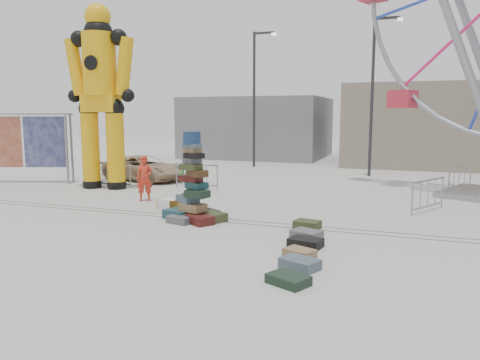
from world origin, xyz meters
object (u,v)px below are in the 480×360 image
(steamer_trunk, at_px, (169,205))
(suitcase_tower, at_px, (194,196))
(crash_test_dummy, at_px, (101,90))
(banner_scaffold, at_px, (22,131))
(barricade_dummy_a, at_px, (102,175))
(barricade_wheel_front, at_px, (428,195))
(pedestrian_black, at_px, (191,174))
(barricade_wheel_back, at_px, (459,178))
(parked_suv, at_px, (144,168))
(lamp_post_right, at_px, (374,88))
(pedestrian_green, at_px, (189,173))
(barricade_dummy_b, at_px, (114,174))
(lamp_post_left, at_px, (256,92))
(pedestrian_red, at_px, (145,179))
(barricade_dummy_c, at_px, (196,176))

(steamer_trunk, bearing_deg, suitcase_tower, -8.14)
(crash_test_dummy, xyz_separation_m, banner_scaffold, (-4.41, 0.01, -1.76))
(barricade_dummy_a, relative_size, barricade_wheel_front, 1.00)
(barricade_wheel_front, relative_size, pedestrian_black, 1.21)
(pedestrian_black, bearing_deg, barricade_wheel_back, -143.34)
(barricade_wheel_back, distance_m, parked_suv, 14.16)
(pedestrian_black, bearing_deg, parked_suv, -22.92)
(suitcase_tower, xyz_separation_m, steamer_trunk, (-1.41, 1.03, -0.55))
(lamp_post_right, relative_size, pedestrian_black, 4.83)
(pedestrian_green, bearing_deg, barricade_dummy_b, -156.23)
(barricade_dummy_a, distance_m, barricade_wheel_front, 13.33)
(barricade_wheel_back, distance_m, pedestrian_black, 11.10)
(lamp_post_left, height_order, pedestrian_red, lamp_post_left)
(lamp_post_right, height_order, lamp_post_left, same)
(steamer_trunk, relative_size, barricade_wheel_back, 0.42)
(banner_scaffold, relative_size, barricade_wheel_back, 2.23)
(steamer_trunk, relative_size, pedestrian_green, 0.45)
(lamp_post_right, height_order, barricade_dummy_c, lamp_post_right)
(lamp_post_right, distance_m, parked_suv, 12.23)
(suitcase_tower, xyz_separation_m, crash_test_dummy, (-6.34, 4.26, 3.45))
(crash_test_dummy, distance_m, steamer_trunk, 7.12)
(lamp_post_left, xyz_separation_m, steamer_trunk, (1.41, -13.42, -4.29))
(steamer_trunk, height_order, parked_suv, parked_suv)
(suitcase_tower, bearing_deg, steamer_trunk, 167.23)
(pedestrian_red, bearing_deg, pedestrian_green, 29.36)
(lamp_post_right, xyz_separation_m, barricade_dummy_c, (-6.68, -7.01, -3.93))
(banner_scaffold, height_order, pedestrian_black, banner_scaffold)
(barricade_dummy_c, xyz_separation_m, pedestrian_red, (-0.59, -3.19, 0.29))
(banner_scaffold, bearing_deg, pedestrian_black, -20.46)
(pedestrian_green, relative_size, parked_suv, 0.43)
(banner_scaffold, xyz_separation_m, pedestrian_red, (7.67, -2.01, -1.59))
(lamp_post_left, distance_m, crash_test_dummy, 10.79)
(barricade_dummy_b, bearing_deg, steamer_trunk, -24.83)
(lamp_post_left, xyz_separation_m, barricade_dummy_a, (-3.82, -9.92, -3.93))
(lamp_post_left, xyz_separation_m, parked_suv, (-3.23, -7.45, -3.88))
(lamp_post_left, height_order, barricade_dummy_a, lamp_post_left)
(pedestrian_red, height_order, parked_suv, pedestrian_red)
(lamp_post_right, relative_size, suitcase_tower, 2.99)
(pedestrian_red, distance_m, parked_suv, 5.59)
(lamp_post_left, height_order, barricade_wheel_front, lamp_post_left)
(banner_scaffold, xyz_separation_m, barricade_wheel_back, (18.77, 4.36, -1.88))
(barricade_dummy_c, bearing_deg, steamer_trunk, -72.18)
(steamer_trunk, bearing_deg, barricade_dummy_b, 169.95)
(lamp_post_right, height_order, barricade_dummy_b, lamp_post_right)
(suitcase_tower, height_order, banner_scaffold, banner_scaffold)
(lamp_post_left, height_order, barricade_dummy_b, lamp_post_left)
(barricade_wheel_back, bearing_deg, parked_suv, -101.40)
(suitcase_tower, distance_m, barricade_dummy_a, 8.03)
(suitcase_tower, xyz_separation_m, pedestrian_green, (-2.02, 3.75, 0.17))
(barricade_wheel_back, distance_m, pedestrian_green, 11.16)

